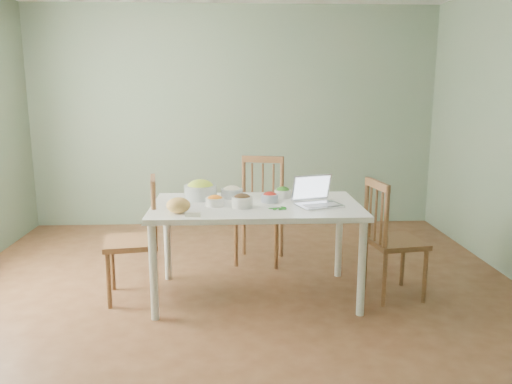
{
  "coord_description": "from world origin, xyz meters",
  "views": [
    {
      "loc": [
        -0.03,
        -3.84,
        1.71
      ],
      "look_at": [
        0.16,
        0.16,
        0.89
      ],
      "focal_mm": 35.54,
      "sensor_mm": 36.0,
      "label": 1
    }
  ],
  "objects_px": {
    "chair_far": "(259,211)",
    "laptop": "(320,192)",
    "chair_left": "(131,239)",
    "bread_boule": "(178,205)",
    "chair_right": "(396,239)",
    "bowl_squash": "(200,190)",
    "dining_table": "(256,250)"
  },
  "relations": [
    {
      "from": "chair_far",
      "to": "laptop",
      "type": "bearing_deg",
      "value": -52.41
    },
    {
      "from": "chair_far",
      "to": "chair_left",
      "type": "relative_size",
      "value": 1.04
    },
    {
      "from": "chair_far",
      "to": "bread_boule",
      "type": "bearing_deg",
      "value": -107.64
    },
    {
      "from": "chair_right",
      "to": "bowl_squash",
      "type": "bearing_deg",
      "value": 71.35
    },
    {
      "from": "chair_left",
      "to": "bread_boule",
      "type": "height_order",
      "value": "chair_left"
    },
    {
      "from": "chair_right",
      "to": "laptop",
      "type": "relative_size",
      "value": 2.91
    },
    {
      "from": "bread_boule",
      "to": "bowl_squash",
      "type": "relative_size",
      "value": 0.66
    },
    {
      "from": "bread_boule",
      "to": "chair_far",
      "type": "bearing_deg",
      "value": 59.13
    },
    {
      "from": "chair_left",
      "to": "bread_boule",
      "type": "xyz_separation_m",
      "value": [
        0.42,
        -0.28,
        0.34
      ]
    },
    {
      "from": "dining_table",
      "to": "chair_far",
      "type": "relative_size",
      "value": 1.62
    },
    {
      "from": "chair_far",
      "to": "laptop",
      "type": "distance_m",
      "value": 1.11
    },
    {
      "from": "chair_right",
      "to": "chair_left",
      "type": "bearing_deg",
      "value": 79.05
    },
    {
      "from": "chair_left",
      "to": "chair_right",
      "type": "distance_m",
      "value": 2.17
    },
    {
      "from": "chair_left",
      "to": "laptop",
      "type": "height_order",
      "value": "laptop"
    },
    {
      "from": "bread_boule",
      "to": "chair_left",
      "type": "bearing_deg",
      "value": 146.23
    },
    {
      "from": "bread_boule",
      "to": "dining_table",
      "type": "bearing_deg",
      "value": 24.01
    },
    {
      "from": "chair_left",
      "to": "bread_boule",
      "type": "distance_m",
      "value": 0.61
    },
    {
      "from": "bread_boule",
      "to": "bowl_squash",
      "type": "height_order",
      "value": "bowl_squash"
    },
    {
      "from": "dining_table",
      "to": "laptop",
      "type": "bearing_deg",
      "value": -10.38
    },
    {
      "from": "dining_table",
      "to": "chair_right",
      "type": "height_order",
      "value": "chair_right"
    },
    {
      "from": "bread_boule",
      "to": "laptop",
      "type": "bearing_deg",
      "value": 9.0
    },
    {
      "from": "chair_left",
      "to": "bowl_squash",
      "type": "distance_m",
      "value": 0.7
    },
    {
      "from": "chair_right",
      "to": "laptop",
      "type": "height_order",
      "value": "laptop"
    },
    {
      "from": "dining_table",
      "to": "chair_left",
      "type": "relative_size",
      "value": 1.67
    },
    {
      "from": "dining_table",
      "to": "chair_right",
      "type": "bearing_deg",
      "value": -2.51
    },
    {
      "from": "chair_left",
      "to": "bowl_squash",
      "type": "relative_size",
      "value": 3.66
    },
    {
      "from": "dining_table",
      "to": "chair_far",
      "type": "height_order",
      "value": "chair_far"
    },
    {
      "from": "dining_table",
      "to": "laptop",
      "type": "xyz_separation_m",
      "value": [
        0.5,
        -0.09,
        0.51
      ]
    },
    {
      "from": "bread_boule",
      "to": "bowl_squash",
      "type": "xyz_separation_m",
      "value": [
        0.14,
        0.48,
        0.02
      ]
    },
    {
      "from": "chair_far",
      "to": "laptop",
      "type": "relative_size",
      "value": 3.07
    },
    {
      "from": "chair_far",
      "to": "chair_left",
      "type": "bearing_deg",
      "value": -129.14
    },
    {
      "from": "laptop",
      "to": "chair_right",
      "type": "bearing_deg",
      "value": -13.74
    }
  ]
}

